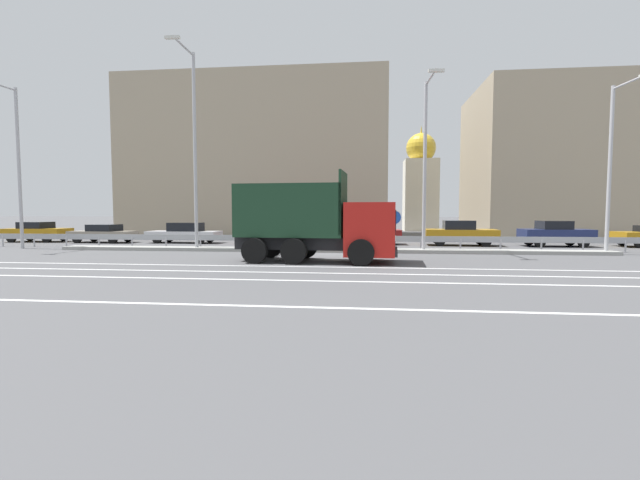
# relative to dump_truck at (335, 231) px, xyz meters

# --- Properties ---
(ground_plane) EXTENTS (320.00, 320.00, 0.00)m
(ground_plane) POSITION_rel_dump_truck_xyz_m (-0.90, 2.80, -1.30)
(ground_plane) COLOR #4C4C4F
(lane_strip_0) EXTENTS (52.17, 0.16, 0.01)m
(lane_strip_0) POSITION_rel_dump_truck_xyz_m (-0.82, -1.75, -1.30)
(lane_strip_0) COLOR silver
(lane_strip_0) RESTS_ON ground_plane
(lane_strip_1) EXTENTS (52.17, 0.16, 0.01)m
(lane_strip_1) POSITION_rel_dump_truck_xyz_m (-0.82, -3.35, -1.30)
(lane_strip_1) COLOR silver
(lane_strip_1) RESTS_ON ground_plane
(lane_strip_2) EXTENTS (52.17, 0.16, 0.01)m
(lane_strip_2) POSITION_rel_dump_truck_xyz_m (-0.82, -5.01, -1.30)
(lane_strip_2) COLOR silver
(lane_strip_2) RESTS_ON ground_plane
(lane_strip_3) EXTENTS (52.17, 0.16, 0.01)m
(lane_strip_3) POSITION_rel_dump_truck_xyz_m (-0.82, -8.59, -1.30)
(lane_strip_3) COLOR silver
(lane_strip_3) RESTS_ON ground_plane
(median_island) EXTENTS (28.70, 1.10, 0.18)m
(median_island) POSITION_rel_dump_truck_xyz_m (-0.90, 4.43, -1.21)
(median_island) COLOR gray
(median_island) RESTS_ON ground_plane
(median_guardrail) EXTENTS (52.17, 0.09, 0.78)m
(median_guardrail) POSITION_rel_dump_truck_xyz_m (-0.90, 5.73, -0.73)
(median_guardrail) COLOR #9EA0A5
(median_guardrail) RESTS_ON ground_plane
(dump_truck) EXTENTS (6.82, 2.96, 3.74)m
(dump_truck) POSITION_rel_dump_truck_xyz_m (0.00, 0.00, 0.00)
(dump_truck) COLOR red
(dump_truck) RESTS_ON ground_plane
(median_road_sign) EXTENTS (0.73, 0.16, 2.17)m
(median_road_sign) POSITION_rel_dump_truck_xyz_m (2.73, 4.43, -0.16)
(median_road_sign) COLOR white
(median_road_sign) RESTS_ON ground_plane
(street_lamp_0) EXTENTS (0.71, 2.74, 9.02)m
(street_lamp_0) POSITION_rel_dump_truck_xyz_m (-18.25, 4.39, 3.75)
(street_lamp_0) COLOR #ADADB2
(street_lamp_0) RESTS_ON ground_plane
(street_lamp_1) EXTENTS (0.70, 2.74, 10.44)m
(street_lamp_1) POSITION_rel_dump_truck_xyz_m (-7.80, 4.23, 4.48)
(street_lamp_1) COLOR #ADADB2
(street_lamp_1) RESTS_ON ground_plane
(street_lamp_2) EXTENTS (0.71, 2.60, 8.58)m
(street_lamp_2) POSITION_rel_dump_truck_xyz_m (4.25, 4.33, 3.51)
(street_lamp_2) COLOR #ADADB2
(street_lamp_2) RESTS_ON ground_plane
(street_lamp_3) EXTENTS (0.72, 2.46, 8.14)m
(street_lamp_3) POSITION_rel_dump_truck_xyz_m (13.09, 4.42, 3.27)
(street_lamp_3) COLOR #ADADB2
(street_lamp_3) RESTS_ON ground_plane
(parked_car_0) EXTENTS (4.13, 2.17, 1.39)m
(parked_car_0) POSITION_rel_dump_truck_xyz_m (-21.51, 9.73, -0.59)
(parked_car_0) COLOR #B27A14
(parked_car_0) RESTS_ON ground_plane
(parked_car_1) EXTENTS (4.32, 2.04, 1.24)m
(parked_car_1) POSITION_rel_dump_truck_xyz_m (-16.46, 9.48, -0.66)
(parked_car_1) COLOR gray
(parked_car_1) RESTS_ON ground_plane
(parked_car_2) EXTENTS (4.91, 1.97, 1.36)m
(parked_car_2) POSITION_rel_dump_truck_xyz_m (-10.84, 9.77, -0.62)
(parked_car_2) COLOR silver
(parked_car_2) RESTS_ON ground_plane
(parked_car_3) EXTENTS (4.37, 2.26, 1.36)m
(parked_car_3) POSITION_rel_dump_truck_xyz_m (-4.55, 9.32, -0.60)
(parked_car_3) COLOR maroon
(parked_car_3) RESTS_ON ground_plane
(parked_car_4) EXTENTS (4.51, 2.05, 1.51)m
(parked_car_4) POSITION_rel_dump_truck_xyz_m (1.24, 9.93, -0.55)
(parked_car_4) COLOR maroon
(parked_car_4) RESTS_ON ground_plane
(parked_car_5) EXTENTS (4.39, 2.22, 1.56)m
(parked_car_5) POSITION_rel_dump_truck_xyz_m (7.11, 9.52, -0.53)
(parked_car_5) COLOR #B27A14
(parked_car_5) RESTS_ON ground_plane
(parked_car_6) EXTENTS (3.98, 1.89, 1.55)m
(parked_car_6) POSITION_rel_dump_truck_xyz_m (12.61, 9.31, -0.53)
(parked_car_6) COLOR navy
(parked_car_6) RESTS_ON ground_plane
(background_building_0) EXTENTS (22.06, 12.10, 13.23)m
(background_building_0) POSITION_rel_dump_truck_xyz_m (-8.13, 21.04, 5.31)
(background_building_0) COLOR tan
(background_building_0) RESTS_ON ground_plane
(background_building_1) EXTENTS (18.87, 11.30, 12.77)m
(background_building_1) POSITION_rel_dump_truck_xyz_m (20.25, 22.20, 5.08)
(background_building_1) COLOR tan
(background_building_1) RESTS_ON ground_plane
(church_tower) EXTENTS (3.60, 3.60, 11.59)m
(church_tower) POSITION_rel_dump_truck_xyz_m (7.21, 30.69, 3.91)
(church_tower) COLOR silver
(church_tower) RESTS_ON ground_plane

